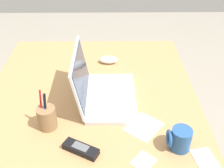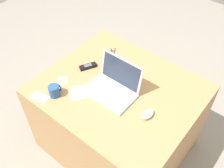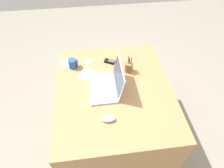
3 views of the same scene
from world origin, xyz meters
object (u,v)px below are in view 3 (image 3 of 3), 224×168
(coffee_mug_white, at_px, (73,64))
(pen_holder, at_px, (129,67))
(cordless_phone, at_px, (111,62))
(laptop, at_px, (108,84))
(computer_mouse, at_px, (108,119))

(coffee_mug_white, bearing_deg, pen_holder, 76.86)
(cordless_phone, bearing_deg, laptop, -12.65)
(laptop, height_order, coffee_mug_white, laptop)
(laptop, xyz_separation_m, computer_mouse, (0.31, -0.03, -0.03))
(coffee_mug_white, relative_size, pen_holder, 0.52)
(computer_mouse, height_order, pen_holder, pen_holder)
(computer_mouse, height_order, cordless_phone, computer_mouse)
(computer_mouse, height_order, coffee_mug_white, coffee_mug_white)
(coffee_mug_white, height_order, cordless_phone, coffee_mug_white)
(computer_mouse, xyz_separation_m, cordless_phone, (-0.62, 0.10, -0.01))
(cordless_phone, bearing_deg, pen_holder, 47.35)
(coffee_mug_white, bearing_deg, computer_mouse, 22.71)
(laptop, distance_m, pen_holder, 0.27)
(laptop, xyz_separation_m, pen_holder, (-0.18, 0.21, 0.00))
(computer_mouse, bearing_deg, laptop, 178.38)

